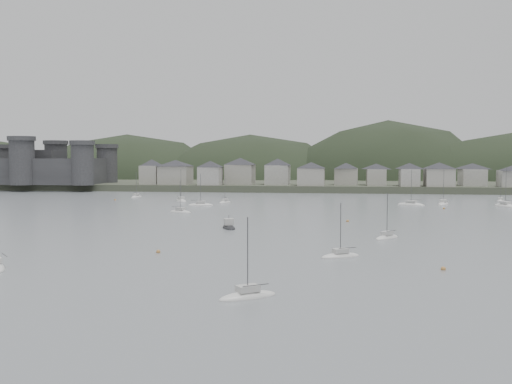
# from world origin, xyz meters

# --- Properties ---
(ground) EXTENTS (900.00, 900.00, 0.00)m
(ground) POSITION_xyz_m (0.00, 0.00, 0.00)
(ground) COLOR slate
(ground) RESTS_ON ground
(far_shore_land) EXTENTS (900.00, 250.00, 3.00)m
(far_shore_land) POSITION_xyz_m (0.00, 295.00, 1.50)
(far_shore_land) COLOR #383D2D
(far_shore_land) RESTS_ON ground
(forested_ridge) EXTENTS (851.55, 103.94, 102.57)m
(forested_ridge) POSITION_xyz_m (4.83, 269.40, -11.28)
(forested_ridge) COLOR black
(forested_ridge) RESTS_ON ground
(castle) EXTENTS (66.00, 43.00, 20.00)m
(castle) POSITION_xyz_m (-120.00, 179.80, 10.96)
(castle) COLOR #323234
(castle) RESTS_ON far_shore_land
(waterfront_town) EXTENTS (451.48, 28.46, 12.92)m
(waterfront_town) POSITION_xyz_m (50.59, 183.34, 8.66)
(waterfront_town) COLOR gray
(waterfront_town) RESTS_ON far_shore_land
(moored_fleet) EXTENTS (246.85, 161.60, 13.21)m
(moored_fleet) POSITION_xyz_m (4.78, 69.36, 0.18)
(moored_fleet) COLOR silver
(moored_fleet) RESTS_ON ground
(motor_launch_far) EXTENTS (4.85, 7.22, 3.65)m
(motor_launch_far) POSITION_xyz_m (-1.17, 41.68, 0.30)
(motor_launch_far) COLOR black
(motor_launch_far) RESTS_ON ground
(mooring_buoys) EXTENTS (151.23, 118.82, 0.70)m
(mooring_buoys) POSITION_xyz_m (9.14, 53.10, 0.15)
(mooring_buoys) COLOR #B37B3B
(mooring_buoys) RESTS_ON ground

